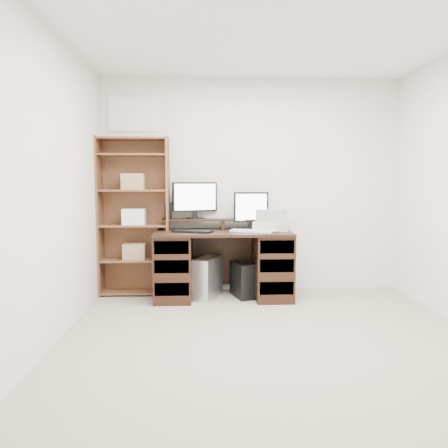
{
  "coord_description": "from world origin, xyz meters",
  "views": [
    {
      "loc": [
        -0.53,
        -3.17,
        1.29
      ],
      "look_at": [
        -0.34,
        1.43,
        0.85
      ],
      "focal_mm": 35.0,
      "sensor_mm": 36.0,
      "label": 1
    }
  ],
  "objects": [
    {
      "name": "monitor_small",
      "position": [
        -0.02,
        1.76,
        0.98
      ],
      "size": [
        0.39,
        0.15,
        0.43
      ],
      "rotation": [
        0.0,
        0.0,
        0.04
      ],
      "color": "black",
      "rests_on": "desk"
    },
    {
      "name": "speaker",
      "position": [
        -0.96,
        1.85,
        0.97
      ],
      "size": [
        0.08,
        0.08,
        0.19
      ],
      "primitive_type": "cube",
      "rotation": [
        0.0,
        0.0,
        -0.01
      ],
      "color": "black",
      "rests_on": "riser_shelf"
    },
    {
      "name": "mouse",
      "position": [
        0.21,
        1.48,
        0.77
      ],
      "size": [
        0.11,
        0.09,
        0.04
      ],
      "primitive_type": "ellipsoid",
      "rotation": [
        0.0,
        0.0,
        -0.36
      ],
      "color": "silver",
      "rests_on": "desk"
    },
    {
      "name": "basket",
      "position": [
        0.21,
        1.71,
        0.92
      ],
      "size": [
        0.37,
        0.3,
        0.14
      ],
      "primitive_type": "cube",
      "rotation": [
        0.0,
        0.0,
        -0.23
      ],
      "color": "#94989E",
      "rests_on": "printer"
    },
    {
      "name": "keyboard_white",
      "position": [
        -0.03,
        1.55,
        0.76
      ],
      "size": [
        0.48,
        0.31,
        0.02
      ],
      "primitive_type": "cube",
      "rotation": [
        0.0,
        0.0,
        -0.41
      ],
      "color": "white",
      "rests_on": "desk"
    },
    {
      "name": "tower_black",
      "position": [
        -0.12,
        1.66,
        0.2
      ],
      "size": [
        0.27,
        0.42,
        0.39
      ],
      "rotation": [
        0.0,
        0.0,
        0.27
      ],
      "color": "black",
      "rests_on": "ground"
    },
    {
      "name": "bookshelf",
      "position": [
        -1.35,
        1.86,
        0.92
      ],
      "size": [
        0.8,
        0.3,
        1.8
      ],
      "color": "brown",
      "rests_on": "ground"
    },
    {
      "name": "printer",
      "position": [
        0.21,
        1.71,
        0.8
      ],
      "size": [
        0.45,
        0.38,
        0.1
      ],
      "primitive_type": "cube",
      "rotation": [
        0.0,
        0.0,
        -0.25
      ],
      "color": "#B9B3A1",
      "rests_on": "desk"
    },
    {
      "name": "riser_shelf",
      "position": [
        -0.34,
        1.85,
        0.84
      ],
      "size": [
        1.4,
        0.22,
        0.12
      ],
      "color": "black",
      "rests_on": "desk"
    },
    {
      "name": "tower_silver",
      "position": [
        -0.52,
        1.64,
        0.23
      ],
      "size": [
        0.36,
        0.5,
        0.45
      ],
      "primitive_type": "cube",
      "rotation": [
        0.0,
        0.0,
        -0.4
      ],
      "color": "silver",
      "rests_on": "ground"
    },
    {
      "name": "room",
      "position": [
        -0.0,
        0.0,
        1.25
      ],
      "size": [
        3.54,
        4.04,
        2.54
      ],
      "color": "tan",
      "rests_on": "ground"
    },
    {
      "name": "keyboard_black",
      "position": [
        -0.68,
        1.52,
        0.76
      ],
      "size": [
        0.45,
        0.28,
        0.02
      ],
      "primitive_type": "cube",
      "rotation": [
        0.0,
        0.0,
        -0.35
      ],
      "color": "black",
      "rests_on": "desk"
    },
    {
      "name": "monitor_wide",
      "position": [
        -0.66,
        1.89,
        1.11
      ],
      "size": [
        0.51,
        0.21,
        0.42
      ],
      "rotation": [
        0.0,
        0.0,
        0.33
      ],
      "color": "black",
      "rests_on": "riser_shelf"
    },
    {
      "name": "desk",
      "position": [
        -0.34,
        1.64,
        0.39
      ],
      "size": [
        1.5,
        0.7,
        0.75
      ],
      "color": "black",
      "rests_on": "ground"
    }
  ]
}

